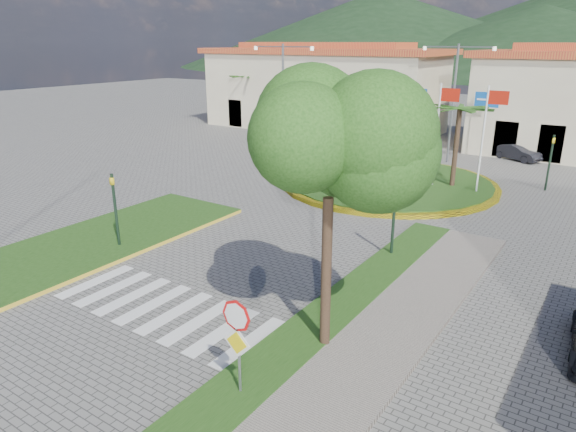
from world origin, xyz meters
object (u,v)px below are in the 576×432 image
Objects in this scene: stop_sign at (237,333)px; car_dark_a at (383,129)px; car_dark_b at (517,152)px; white_van at (305,134)px; roundabout_island at (388,182)px; deciduous_tree at (329,168)px.

stop_sign reaches higher than car_dark_a.
stop_sign is 0.78× the size of car_dark_b.
roundabout_island is at bearing -115.21° from white_van.
car_dark_a is at bearing 111.49° from deciduous_tree.
white_van is (-16.71, 29.37, -1.23)m from stop_sign.
stop_sign is at bearing -137.24° from white_van.
stop_sign is 0.39× the size of deciduous_tree.
stop_sign reaches higher than white_van.
white_van reaches higher than car_dark_b.
deciduous_tree is 1.79× the size of car_dark_a.
roundabout_island is 3.13× the size of white_van.
white_van is at bearing 129.84° from car_dark_a.
deciduous_tree is at bearing -72.09° from roundabout_island.
deciduous_tree is 2.00× the size of car_dark_b.
white_van is 1.07× the size of car_dark_a.
car_dark_b is at bearing 89.93° from stop_sign.
stop_sign is 0.65× the size of white_van.
car_dark_b is (0.04, 31.55, -1.23)m from stop_sign.
white_van is 7.36m from car_dark_a.
deciduous_tree reaches higher than car_dark_a.
stop_sign is at bearing -76.27° from roundabout_island.
roundabout_island is 3.73× the size of car_dark_b.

